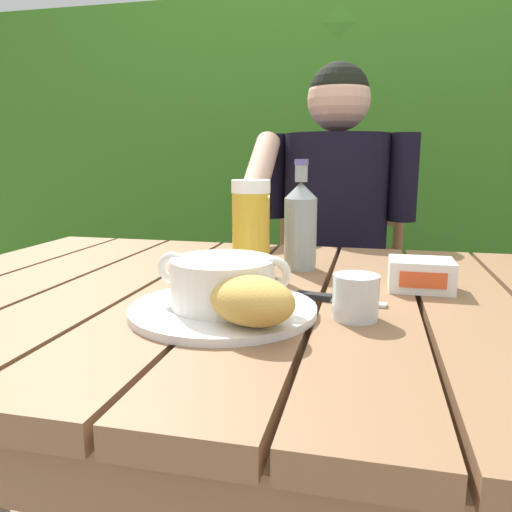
{
  "coord_description": "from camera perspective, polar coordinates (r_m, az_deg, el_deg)",
  "views": [
    {
      "loc": [
        0.16,
        -0.83,
        0.96
      ],
      "look_at": [
        -0.03,
        -0.04,
        0.8
      ],
      "focal_mm": 34.92,
      "sensor_mm": 36.0,
      "label": 1
    }
  ],
  "objects": [
    {
      "name": "butter_tub",
      "position": [
        0.93,
        18.36,
        -2.04
      ],
      "size": [
        0.11,
        0.08,
        0.05
      ],
      "color": "white",
      "rests_on": "dining_table"
    },
    {
      "name": "person_eating",
      "position": [
        1.56,
        8.78,
        2.58
      ],
      "size": [
        0.48,
        0.47,
        1.24
      ],
      "color": "black",
      "rests_on": "ground_plane"
    },
    {
      "name": "table_knife",
      "position": [
        0.83,
        8.52,
        -4.84
      ],
      "size": [
        0.15,
        0.04,
        0.01
      ],
      "color": "silver",
      "rests_on": "dining_table"
    },
    {
      "name": "serving_plate",
      "position": [
        0.76,
        -3.79,
        -6.12
      ],
      "size": [
        0.28,
        0.28,
        0.01
      ],
      "color": "white",
      "rests_on": "dining_table"
    },
    {
      "name": "beer_bottle",
      "position": [
        1.04,
        5.12,
        3.67
      ],
      "size": [
        0.07,
        0.07,
        0.23
      ],
      "color": "gray",
      "rests_on": "dining_table"
    },
    {
      "name": "water_glass_small",
      "position": [
        0.74,
        11.34,
        -4.62
      ],
      "size": [
        0.07,
        0.07,
        0.07
      ],
      "color": "silver",
      "rests_on": "dining_table"
    },
    {
      "name": "hedge_backdrop",
      "position": [
        2.72,
        10.28,
        12.43
      ],
      "size": [
        3.94,
        0.92,
        2.68
      ],
      "color": "#336A1F",
      "rests_on": "ground_plane"
    },
    {
      "name": "beer_glass",
      "position": [
        0.98,
        -0.58,
        3.24
      ],
      "size": [
        0.08,
        0.08,
        0.19
      ],
      "color": "gold",
      "rests_on": "dining_table"
    },
    {
      "name": "chair_near_diner",
      "position": [
        1.8,
        9.11,
        -4.85
      ],
      "size": [
        0.46,
        0.43,
        0.93
      ],
      "color": "brown",
      "rests_on": "ground_plane"
    },
    {
      "name": "soup_bowl",
      "position": [
        0.74,
        -3.83,
        -2.89
      ],
      "size": [
        0.21,
        0.16,
        0.08
      ],
      "color": "white",
      "rests_on": "serving_plate"
    },
    {
      "name": "dining_table",
      "position": [
        0.9,
        2.27,
        -9.22
      ],
      "size": [
        1.43,
        0.94,
        0.73
      ],
      "color": "brown",
      "rests_on": "ground_plane"
    },
    {
      "name": "bread_roll",
      "position": [
        0.66,
        -0.48,
        -5.11
      ],
      "size": [
        0.15,
        0.14,
        0.07
      ],
      "color": "gold",
      "rests_on": "serving_plate"
    }
  ]
}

